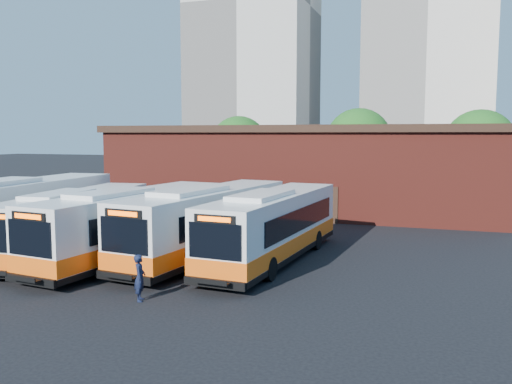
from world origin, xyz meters
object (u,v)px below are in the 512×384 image
(bus_midwest, at_px, (133,227))
(transit_worker, at_px, (140,278))
(bus_farwest, at_px, (20,217))
(bus_mideast, at_px, (207,225))
(bus_west, at_px, (76,225))
(bus_east, at_px, (273,229))

(bus_midwest, distance_m, transit_worker, 6.59)
(bus_farwest, distance_m, bus_midwest, 6.55)
(bus_farwest, distance_m, bus_mideast, 9.74)
(bus_west, relative_size, bus_midwest, 0.94)
(bus_farwest, relative_size, bus_mideast, 1.06)
(bus_mideast, bearing_deg, bus_east, 11.63)
(bus_west, distance_m, bus_mideast, 6.43)
(transit_worker, bearing_deg, bus_farwest, 37.53)
(transit_worker, bearing_deg, bus_midwest, 9.64)
(bus_west, relative_size, transit_worker, 7.15)
(bus_mideast, relative_size, bus_east, 1.04)
(bus_west, height_order, bus_mideast, bus_mideast)
(bus_midwest, relative_size, bus_mideast, 0.98)
(bus_midwest, height_order, bus_mideast, bus_mideast)
(bus_west, bearing_deg, transit_worker, -45.17)
(bus_east, distance_m, transit_worker, 7.72)
(transit_worker, bearing_deg, bus_west, 26.94)
(bus_farwest, xyz_separation_m, transit_worker, (10.17, -5.54, -0.82))
(bus_east, bearing_deg, bus_mideast, -171.29)
(bus_west, xyz_separation_m, bus_mideast, (6.27, 1.44, 0.11))
(bus_farwest, xyz_separation_m, bus_mideast, (9.63, 1.45, -0.10))
(bus_farwest, xyz_separation_m, bus_midwest, (6.55, -0.07, -0.13))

